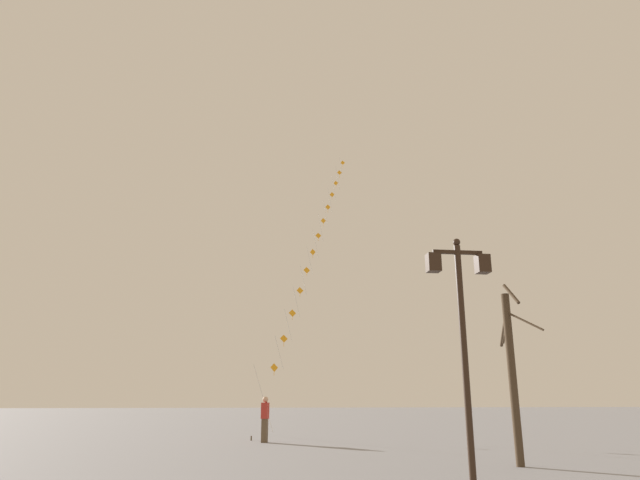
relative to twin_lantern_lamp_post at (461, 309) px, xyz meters
name	(u,v)px	position (x,y,z in m)	size (l,w,h in m)	color
ground_plane	(283,443)	(-3.16, 11.25, -3.48)	(160.00, 160.00, 0.00)	gray
twin_lantern_lamp_post	(461,309)	(0.00, 0.00, 0.00)	(1.39, 0.28, 5.03)	black
kite_train	(315,246)	(-0.74, 22.44, 7.44)	(7.11, 18.85, 20.92)	brown
kite_flyer	(265,418)	(-3.85, 11.50, -2.57)	(0.34, 0.63, 1.71)	brown
bare_tree	(512,370)	(2.38, 2.92, -1.11)	(0.59, 2.38, 4.64)	#423323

